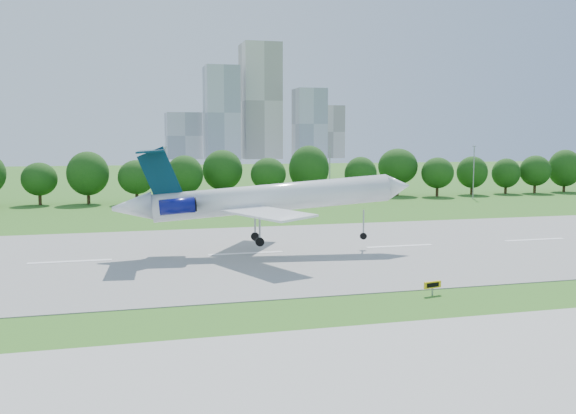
% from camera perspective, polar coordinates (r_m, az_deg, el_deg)
% --- Properties ---
extents(ground, '(600.00, 600.00, 0.00)m').
position_cam_1_polar(ground, '(51.56, -20.57, -9.74)').
color(ground, '#295E18').
rests_on(ground, ground).
extents(runway, '(400.00, 45.00, 0.08)m').
position_cam_1_polar(runway, '(75.86, -18.81, -4.64)').
color(runway, gray).
rests_on(runway, ground).
extents(tree_line, '(288.40, 8.40, 10.40)m').
position_cam_1_polar(tree_line, '(141.73, -17.19, 2.74)').
color(tree_line, '#382314').
rests_on(tree_line, ground).
extents(light_poles, '(175.90, 0.25, 12.19)m').
position_cam_1_polar(light_poles, '(131.87, -18.43, 2.54)').
color(light_poles, gray).
rests_on(light_poles, ground).
extents(skyline, '(127.00, 52.00, 80.00)m').
position_cam_1_polar(skyline, '(450.51, -2.95, 8.17)').
color(skyline, '#B2B2B7').
rests_on(skyline, ground).
extents(airliner, '(36.38, 26.34, 11.69)m').
position_cam_1_polar(airliner, '(76.69, -2.68, 0.81)').
color(airliner, white).
rests_on(airliner, ground).
extents(taxi_sign_right, '(1.76, 0.55, 1.24)m').
position_cam_1_polar(taxi_sign_right, '(58.21, 12.72, -6.78)').
color(taxi_sign_right, gray).
rests_on(taxi_sign_right, ground).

